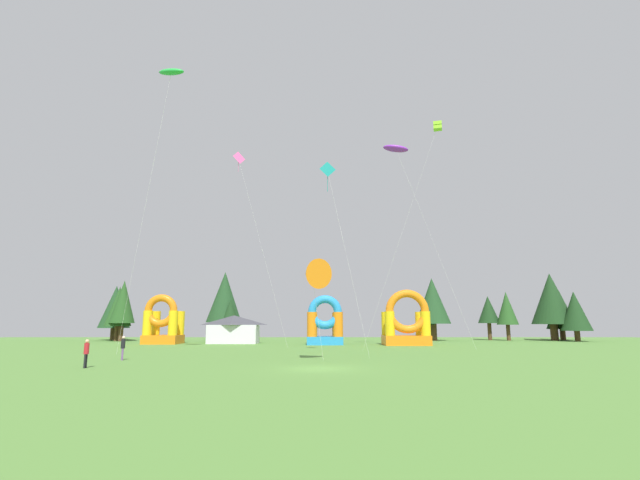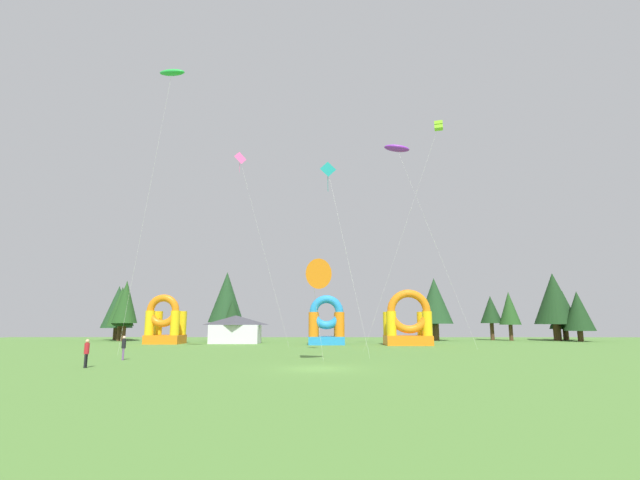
{
  "view_description": "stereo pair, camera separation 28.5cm",
  "coord_description": "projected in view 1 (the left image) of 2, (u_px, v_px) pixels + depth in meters",
  "views": [
    {
      "loc": [
        0.06,
        -28.89,
        2.81
      ],
      "look_at": [
        0.0,
        13.19,
        10.43
      ],
      "focal_mm": 25.54,
      "sensor_mm": 36.0,
      "label": 1
    },
    {
      "loc": [
        0.34,
        -28.89,
        2.81
      ],
      "look_at": [
        0.0,
        13.19,
        10.43
      ],
      "focal_mm": 25.54,
      "sensor_mm": 36.0,
      "label": 2
    }
  ],
  "objects": [
    {
      "name": "tree_row_4",
      "position": [
        231.0,
        314.0,
        68.45
      ],
      "size": [
        3.46,
        3.46,
        6.21
      ],
      "color": "#4C331E",
      "rests_on": "ground_plane"
    },
    {
      "name": "kite_purple_parafoil",
      "position": [
        396.0,
        149.0,
        52.05
      ],
      "size": [
        9.14,
        1.4,
        23.07
      ],
      "color": "purple",
      "rests_on": "ground_plane"
    },
    {
      "name": "tree_row_1",
      "position": [
        120.0,
        306.0,
        69.74
      ],
      "size": [
        3.95,
        3.95,
        8.24
      ],
      "color": "#4C331E",
      "rests_on": "ground_plane"
    },
    {
      "name": "tree_row_7",
      "position": [
        489.0,
        310.0,
        73.54
      ],
      "size": [
        3.41,
        3.41,
        7.01
      ],
      "color": "#4C331E",
      "rests_on": "ground_plane"
    },
    {
      "name": "inflatable_blue_arch",
      "position": [
        407.0,
        326.0,
        56.66
      ],
      "size": [
        5.6,
        4.32,
        6.81
      ],
      "color": "orange",
      "rests_on": "ground_plane"
    },
    {
      "name": "person_midfield",
      "position": [
        124.0,
        346.0,
        34.29
      ],
      "size": [
        0.42,
        0.42,
        1.79
      ],
      "rotation": [
        0.0,
        0.0,
        2.09
      ],
      "color": "#724C8C",
      "rests_on": "ground_plane"
    },
    {
      "name": "ground_plane",
      "position": [
        320.0,
        369.0,
        27.93
      ],
      "size": [
        120.0,
        120.0,
        0.0
      ],
      "primitive_type": "plane",
      "color": "#548438"
    },
    {
      "name": "tree_row_9",
      "position": [
        552.0,
        299.0,
        71.8
      ],
      "size": [
        6.38,
        6.38,
        10.51
      ],
      "color": "#4C331E",
      "rests_on": "ground_plane"
    },
    {
      "name": "inflatable_yellow_castle",
      "position": [
        164.0,
        326.0,
        60.15
      ],
      "size": [
        4.5,
        4.22,
        6.44
      ],
      "color": "orange",
      "rests_on": "ground_plane"
    },
    {
      "name": "tree_row_11",
      "position": [
        561.0,
        310.0,
        73.8
      ],
      "size": [
        4.66,
        4.66,
        7.91
      ],
      "color": "#4C331E",
      "rests_on": "ground_plane"
    },
    {
      "name": "tree_row_8",
      "position": [
        507.0,
        309.0,
        71.59
      ],
      "size": [
        3.27,
        3.27,
        7.55
      ],
      "color": "#4C331E",
      "rests_on": "ground_plane"
    },
    {
      "name": "kite_lime_box",
      "position": [
        438.0,
        127.0,
        47.48
      ],
      "size": [
        8.55,
        2.77,
        23.4
      ],
      "color": "#8CD826",
      "rests_on": "ground_plane"
    },
    {
      "name": "kite_pink_diamond",
      "position": [
        239.0,
        160.0,
        55.11
      ],
      "size": [
        6.96,
        1.25,
        22.91
      ],
      "color": "#EA599E",
      "rests_on": "ground_plane"
    },
    {
      "name": "tree_row_6",
      "position": [
        433.0,
        301.0,
        71.75
      ],
      "size": [
        5.44,
        5.44,
        9.73
      ],
      "color": "#4C331E",
      "rests_on": "ground_plane"
    },
    {
      "name": "festival_tent",
      "position": [
        234.0,
        329.0,
        61.64
      ],
      "size": [
        6.54,
        4.0,
        3.74
      ],
      "color": "silver",
      "rests_on": "ground_plane"
    },
    {
      "name": "tree_row_3",
      "position": [
        225.0,
        297.0,
        70.54
      ],
      "size": [
        5.41,
        5.41,
        10.56
      ],
      "color": "#4C331E",
      "rests_on": "ground_plane"
    },
    {
      "name": "tree_row_0",
      "position": [
        116.0,
        307.0,
        73.78
      ],
      "size": [
        4.9,
        4.9,
        8.69
      ],
      "color": "#4C331E",
      "rests_on": "ground_plane"
    },
    {
      "name": "person_far_side",
      "position": [
        87.0,
        351.0,
        28.46
      ],
      "size": [
        0.31,
        0.31,
        1.75
      ],
      "rotation": [
        0.0,
        0.0,
        4.73
      ],
      "color": "black",
      "rests_on": "ground_plane"
    },
    {
      "name": "kite_orange_delta",
      "position": [
        313.0,
        274.0,
        34.34
      ],
      "size": [
        3.05,
        3.03,
        7.6
      ],
      "color": "orange",
      "rests_on": "ground_plane"
    },
    {
      "name": "kite_teal_diamond",
      "position": [
        328.0,
        172.0,
        41.22
      ],
      "size": [
        3.85,
        2.53,
        16.89
      ],
      "color": "#0C7F7A",
      "rests_on": "ground_plane"
    },
    {
      "name": "kite_green_parafoil",
      "position": [
        172.0,
        72.0,
        42.51
      ],
      "size": [
        5.39,
        2.81,
        26.52
      ],
      "color": "green",
      "rests_on": "ground_plane"
    },
    {
      "name": "inflatable_red_slide",
      "position": [
        326.0,
        326.0,
        58.29
      ],
      "size": [
        4.53,
        4.57,
        6.21
      ],
      "color": "#268CD8",
      "rests_on": "ground_plane"
    },
    {
      "name": "tree_row_10",
      "position": [
        576.0,
        311.0,
        68.28
      ],
      "size": [
        4.38,
        4.38,
        7.42
      ],
      "color": "#4C331E",
      "rests_on": "ground_plane"
    },
    {
      "name": "tree_row_2",
      "position": [
        124.0,
        302.0,
        69.17
      ],
      "size": [
        3.7,
        3.7,
        9.12
      ],
      "color": "#4C331E",
      "rests_on": "ground_plane"
    },
    {
      "name": "tree_row_5",
      "position": [
        427.0,
        311.0,
        71.36
      ],
      "size": [
        2.46,
        2.46,
        6.79
      ],
      "color": "#4C331E",
      "rests_on": "ground_plane"
    }
  ]
}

